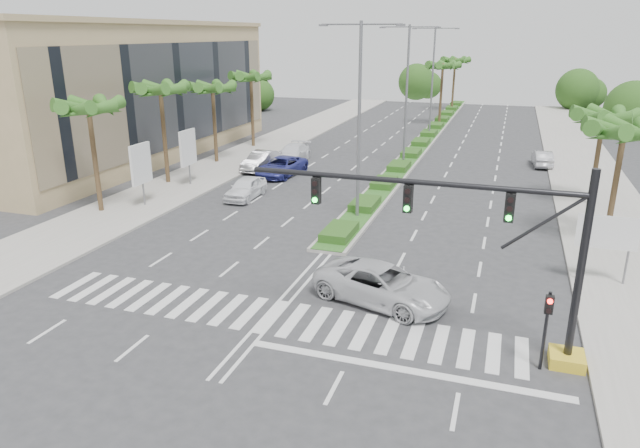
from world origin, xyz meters
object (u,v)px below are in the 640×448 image
(car_parked_a, at_px, (246,188))
(car_crossing, at_px, (382,284))
(car_parked_b, at_px, (261,161))
(car_parked_c, at_px, (282,167))
(car_parked_d, at_px, (292,154))
(car_right, at_px, (542,159))

(car_parked_a, xyz_separation_m, car_crossing, (12.93, -13.27, 0.08))
(car_parked_a, relative_size, car_parked_b, 0.91)
(car_parked_c, bearing_deg, car_parked_b, 157.78)
(car_parked_c, distance_m, car_parked_d, 5.33)
(car_parked_d, bearing_deg, car_parked_c, -80.68)
(car_parked_a, distance_m, car_crossing, 18.53)
(car_parked_a, bearing_deg, car_parked_b, 105.70)
(car_parked_a, relative_size, car_parked_c, 0.80)
(car_crossing, relative_size, car_right, 1.43)
(car_parked_d, bearing_deg, car_crossing, -63.12)
(car_parked_c, xyz_separation_m, car_right, (20.72, 10.64, -0.08))
(car_parked_c, bearing_deg, car_crossing, -50.73)
(car_parked_c, xyz_separation_m, car_crossing, (13.07, -20.44, 0.07))
(car_parked_a, relative_size, car_crossing, 0.74)
(car_parked_d, relative_size, car_right, 1.29)
(car_parked_a, xyz_separation_m, car_parked_d, (-1.18, 12.40, 0.03))
(car_parked_d, height_order, car_right, car_parked_d)
(car_parked_b, height_order, car_parked_d, car_parked_b)
(car_parked_a, xyz_separation_m, car_parked_b, (-2.57, 8.51, 0.05))
(car_parked_a, bearing_deg, car_parked_c, 90.02)
(car_parked_b, bearing_deg, car_right, 25.13)
(car_parked_a, xyz_separation_m, car_parked_c, (-0.14, 7.17, 0.01))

